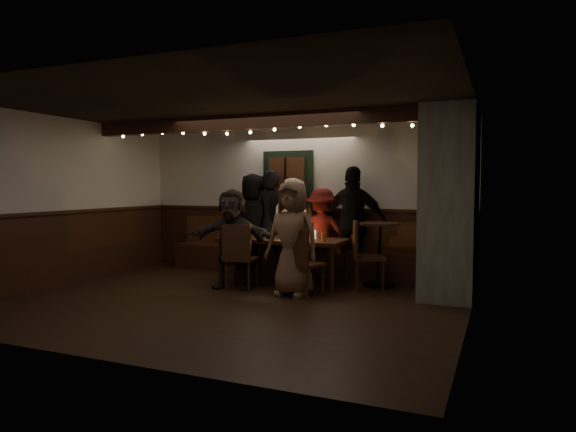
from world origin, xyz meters
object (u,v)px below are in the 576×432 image
at_px(dining_table, 283,242).
at_px(person_e, 354,223).
at_px(high_top, 379,246).
at_px(chair_near_right, 301,258).
at_px(person_f, 231,239).
at_px(chair_end, 363,251).
at_px(person_b, 271,222).
at_px(person_c, 292,227).
at_px(chair_near_left, 239,253).
at_px(person_a, 253,223).
at_px(person_g, 292,238).
at_px(person_d, 322,233).

distance_m(dining_table, person_e, 1.24).
relative_size(dining_table, high_top, 2.05).
bearing_deg(chair_near_right, high_top, 54.56).
bearing_deg(person_f, chair_end, 14.17).
distance_m(chair_end, person_e, 0.90).
xyz_separation_m(dining_table, person_f, (-0.53, -0.70, 0.10)).
bearing_deg(person_b, person_c, 166.08).
xyz_separation_m(chair_near_left, chair_end, (1.65, 0.76, 0.02)).
bearing_deg(chair_end, person_f, -157.99).
relative_size(chair_near_left, person_c, 0.59).
xyz_separation_m(person_a, person_f, (0.37, -1.46, -0.13)).
xyz_separation_m(person_b, person_g, (1.02, -1.49, -0.10)).
bearing_deg(person_d, person_a, -18.64).
relative_size(person_c, person_f, 1.11).
bearing_deg(person_f, chair_near_right, -12.03).
height_order(high_top, person_d, person_d).
height_order(person_b, person_g, person_b).
relative_size(person_d, person_f, 1.00).
distance_m(person_c, person_f, 1.40).
bearing_deg(person_b, high_top, 168.76).
xyz_separation_m(chair_near_left, person_d, (0.78, 1.44, 0.20)).
bearing_deg(chair_near_right, person_e, 78.89).
distance_m(high_top, person_e, 0.73).
height_order(person_b, person_c, person_b).
relative_size(high_top, person_c, 0.58).
height_order(person_c, person_e, person_e).
xyz_separation_m(chair_end, person_d, (-0.87, 0.68, 0.18)).
distance_m(chair_near_left, person_a, 1.62).
bearing_deg(dining_table, chair_end, 1.45).
bearing_deg(person_b, person_g, 122.84).
height_order(chair_near_left, chair_end, chair_end).
bearing_deg(person_c, person_b, 3.83).
bearing_deg(person_a, dining_table, 127.61).
bearing_deg(person_a, person_d, 165.54).
relative_size(dining_table, chair_near_left, 2.04).
distance_m(person_b, person_g, 1.80).
height_order(chair_near_right, person_g, person_g).
distance_m(dining_table, person_c, 0.66).
bearing_deg(person_d, person_b, -17.08).
relative_size(person_a, person_c, 1.05).
distance_m(chair_near_right, person_g, 0.31).
relative_size(high_top, person_d, 0.65).
bearing_deg(person_e, person_a, -4.00).
bearing_deg(dining_table, person_a, 139.66).
xyz_separation_m(person_c, person_e, (1.03, 0.15, 0.10)).
height_order(dining_table, person_g, person_g).
bearing_deg(person_c, person_g, 128.89).
height_order(person_a, person_f, person_a).
height_order(person_d, person_g, person_g).
bearing_deg(person_g, chair_end, 48.57).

